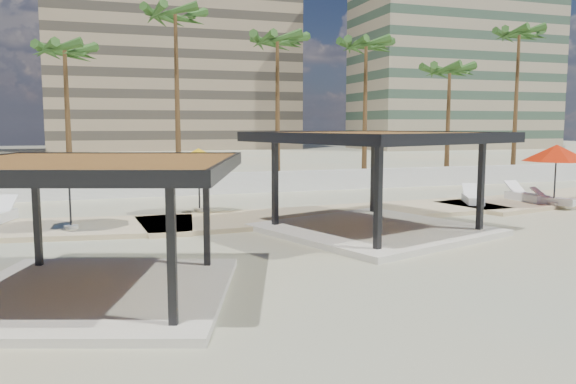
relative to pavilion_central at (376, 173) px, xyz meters
name	(u,v)px	position (x,y,z in m)	size (l,w,h in m)	color
ground	(363,256)	(-2.00, -3.20, -2.15)	(200.00, 200.00, 0.00)	tan
promenade	(328,212)	(0.00, 4.47, -2.09)	(44.45, 7.97, 0.24)	#C6B284
boundary_wall	(239,183)	(-2.00, 12.80, -1.55)	(56.00, 0.30, 1.20)	silver
building_mid	(175,59)	(2.00, 74.80, 12.12)	(38.00, 16.00, 30.40)	#847259
building_east	(455,42)	(46.00, 62.80, 15.11)	(32.00, 15.00, 36.40)	gray
pavilion_central	(376,173)	(0.00, 0.00, 0.00)	(9.06, 9.06, 3.61)	beige
pavilion_west	(92,216)	(-9.47, -4.97, -0.30)	(7.72, 7.72, 3.11)	beige
umbrella_b	(199,157)	(-5.38, 5.79, 0.34)	(3.98, 3.98, 2.69)	beige
umbrella_c	(557,153)	(10.47, 2.60, 0.42)	(4.12, 4.12, 2.78)	beige
umbrella_f	(68,166)	(-10.39, 3.16, 0.25)	(3.73, 3.73, 2.58)	beige
lounger_b	(473,199)	(7.37, 4.40, -1.77)	(1.59, 2.28, 0.83)	white
lounger_c	(553,200)	(10.59, 2.79, -1.79)	(1.47, 2.05, 0.75)	white
lounger_d	(526,196)	(10.26, 4.19, -1.76)	(0.81, 2.38, 0.90)	white
palm_c	(65,56)	(-11.00, 14.90, 5.39)	(3.00, 3.00, 8.67)	brown
palm_d	(175,23)	(-5.00, 15.70, 7.57)	(3.00, 3.00, 11.00)	brown
palm_e	(277,46)	(1.00, 15.20, 6.41)	(3.00, 3.00, 9.75)	brown
palm_f	(366,51)	(7.00, 15.40, 6.43)	(3.00, 3.00, 9.77)	brown
palm_g	(450,74)	(13.00, 15.00, 5.06)	(3.00, 3.00, 8.32)	brown
palm_h	(519,40)	(19.00, 15.60, 7.66)	(3.00, 3.00, 11.09)	brown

